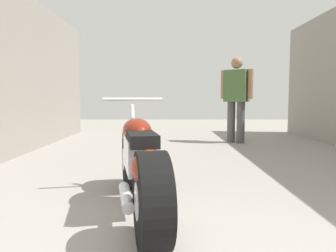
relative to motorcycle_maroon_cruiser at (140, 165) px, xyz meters
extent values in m
plane|color=gray|center=(0.67, 1.91, -0.40)|extent=(19.00, 19.00, 0.00)
cylinder|color=black|center=(-0.14, 0.74, -0.09)|extent=(0.31, 0.65, 0.62)
cylinder|color=silver|center=(-0.14, 0.74, -0.09)|extent=(0.24, 0.27, 0.24)
cylinder|color=black|center=(0.13, -0.65, -0.09)|extent=(0.31, 0.65, 0.62)
cylinder|color=silver|center=(0.13, -0.65, -0.09)|extent=(0.24, 0.27, 0.24)
cube|color=silver|center=(-0.01, 0.04, 0.09)|extent=(0.35, 0.66, 0.27)
ellipsoid|color=maroon|center=(-0.05, 0.25, 0.26)|extent=(0.35, 0.55, 0.21)
cube|color=black|center=(0.03, -0.13, 0.23)|extent=(0.30, 0.50, 0.10)
ellipsoid|color=maroon|center=(0.12, -0.60, 0.10)|extent=(0.33, 0.47, 0.23)
cylinder|color=silver|center=(-0.13, 0.70, 0.20)|extent=(0.09, 0.25, 0.57)
cylinder|color=silver|center=(-0.13, 0.66, 0.53)|extent=(0.60, 0.15, 0.04)
cylinder|color=silver|center=(-0.08, -0.27, -0.18)|extent=(0.19, 0.54, 0.09)
cylinder|color=#4C4C4C|center=(1.57, 4.25, 0.03)|extent=(0.23, 0.23, 0.86)
cylinder|color=#4C4C4C|center=(1.75, 4.12, 0.03)|extent=(0.23, 0.23, 0.86)
cube|color=#476638|center=(1.66, 4.19, 0.79)|extent=(0.54, 0.49, 0.66)
cylinder|color=#9E7051|center=(1.42, 4.36, 0.82)|extent=(0.16, 0.16, 0.61)
cylinder|color=#9E7051|center=(1.91, 4.01, 0.82)|extent=(0.16, 0.16, 0.61)
sphere|color=#9E7051|center=(1.66, 4.19, 1.27)|extent=(0.24, 0.24, 0.24)
camera|label=1|loc=(0.23, -2.62, 0.55)|focal=34.64mm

